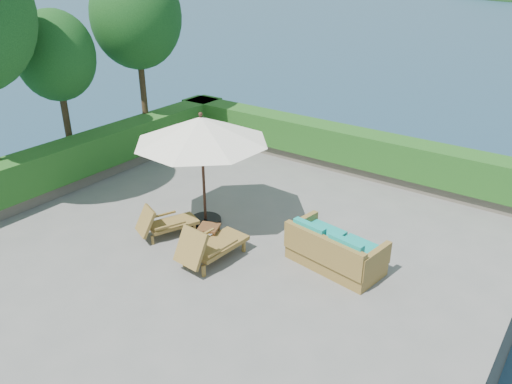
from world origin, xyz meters
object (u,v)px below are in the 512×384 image
Objects in this scene: lounge_left at (164,223)px; wicker_loveseat at (334,251)px; side_table at (209,230)px; patio_umbrella at (201,131)px; lounge_right at (209,246)px.

lounge_left is 4.08m from wicker_loveseat.
lounge_left reaches higher than side_table.
lounge_left is (-0.38, -1.05, -2.08)m from patio_umbrella.
lounge_right is 0.80× the size of wicker_loveseat.
side_table is 2.90m from wicker_loveseat.
patio_umbrella reaches higher than side_table.
patio_umbrella is 1.88× the size of wicker_loveseat.
side_table is 0.27× the size of wicker_loveseat.
patio_umbrella is at bearing 138.21° from lounge_right.
wicker_loveseat reaches higher than lounge_left.
lounge_left is 1.18m from side_table.
side_table is at bearing 135.59° from lounge_right.
lounge_right is at bearing -45.84° from patio_umbrella.
patio_umbrella reaches higher than lounge_right.
lounge_left is 1.65m from lounge_right.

